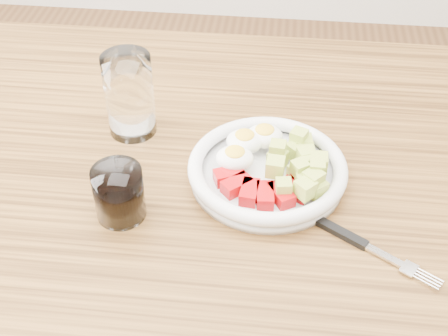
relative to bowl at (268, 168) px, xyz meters
The scene contains 5 objects.
dining_table 0.14m from the bowl, 152.80° to the right, with size 1.50×0.90×0.77m.
bowl is the anchor object (origin of this frame).
fork 0.16m from the bowl, 43.10° to the right, with size 0.18×0.12×0.01m.
water_glass 0.25m from the bowl, 156.99° to the left, with size 0.08×0.08×0.14m, color white.
coffee_glass 0.22m from the bowl, 154.45° to the right, with size 0.07×0.07×0.08m.
Camera 1 is at (0.06, -0.66, 1.39)m, focal length 50.00 mm.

